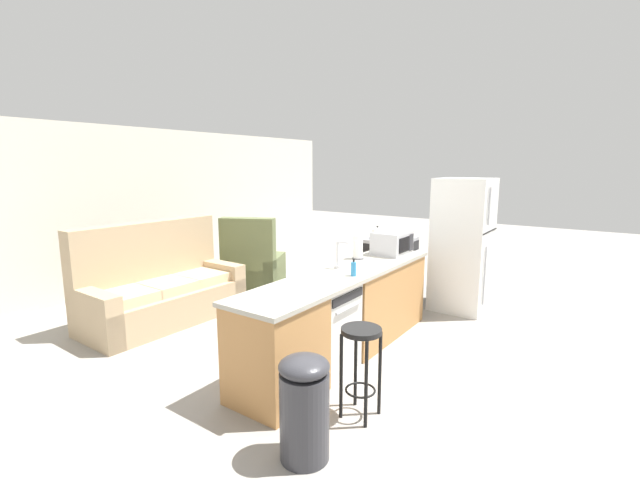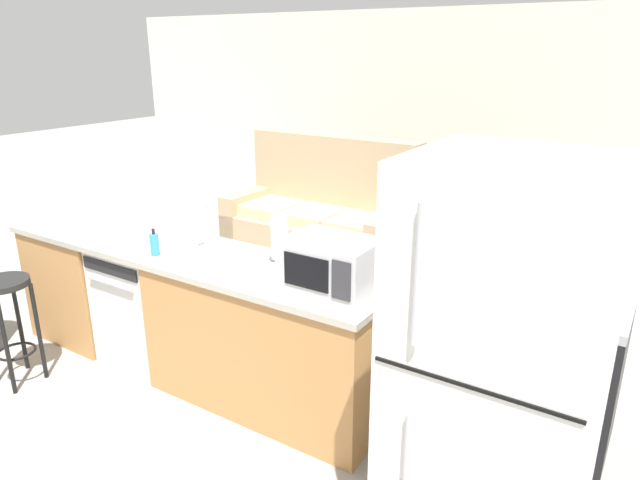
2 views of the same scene
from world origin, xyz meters
name	(u,v)px [view 2 (image 2 of 2)]	position (x,y,z in m)	size (l,w,h in m)	color
ground_plane	(179,364)	(0.00, 0.00, 0.00)	(24.00, 24.00, 0.00)	gray
wall_back	(443,122)	(0.30, 4.20, 1.30)	(10.00, 0.06, 2.60)	silver
kitchen_counter	(200,319)	(0.24, 0.00, 0.42)	(2.94, 0.66, 0.90)	#B77F47
dishwasher	(150,303)	(-0.25, 0.00, 0.42)	(0.58, 0.61, 0.84)	silver
stove_range	(544,368)	(2.35, 0.55, 0.45)	(0.76, 0.68, 0.90)	black
refrigerator	(496,393)	(2.35, -0.55, 0.91)	(0.72, 0.73, 1.82)	white
microwave	(331,263)	(1.28, 0.00, 1.04)	(0.50, 0.37, 0.28)	#B7B7BC
sink_faucet	(208,228)	(0.25, 0.13, 1.03)	(0.07, 0.18, 0.30)	silver
paper_towel_roll	(280,238)	(0.78, 0.20, 1.04)	(0.14, 0.14, 0.28)	#4C4C51
soap_bottle	(154,244)	(0.06, -0.17, 0.97)	(0.06, 0.06, 0.18)	#338CCC
kettle	(531,267)	(2.18, 0.68, 0.99)	(0.21, 0.17, 0.19)	silver
bar_stool	(8,309)	(-0.76, -0.73, 0.54)	(0.32, 0.32, 0.74)	black
couch	(323,219)	(-0.35, 2.51, 0.39)	(2.01, 0.93, 1.27)	tan
armchair	(472,253)	(1.31, 2.45, 0.35)	(1.09, 1.11, 1.20)	#667047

